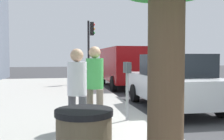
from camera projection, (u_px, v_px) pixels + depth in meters
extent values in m
plane|color=#38383A|center=(167.00, 135.00, 5.61)|extent=(80.00, 80.00, 0.00)
cylinder|color=gray|center=(127.00, 97.00, 6.30)|extent=(0.07, 0.07, 1.15)
cube|color=#383D42|center=(128.00, 68.00, 6.16)|extent=(0.16, 0.11, 0.26)
cube|color=#383D42|center=(126.00, 67.00, 6.36)|extent=(0.16, 0.11, 0.26)
cube|color=#268C33|center=(131.00, 67.00, 6.17)|extent=(0.10, 0.01, 0.10)
cube|color=#268C33|center=(128.00, 66.00, 6.37)|extent=(0.10, 0.01, 0.10)
cylinder|color=#726656|center=(90.00, 106.00, 5.92)|extent=(0.15, 0.15, 0.84)
cylinder|color=#726656|center=(100.00, 109.00, 5.62)|extent=(0.15, 0.15, 0.84)
cylinder|color=green|center=(95.00, 73.00, 5.73)|extent=(0.38, 0.38, 0.66)
sphere|color=tan|center=(95.00, 52.00, 5.71)|extent=(0.26, 0.26, 0.26)
cylinder|color=#47474C|center=(72.00, 114.00, 5.14)|extent=(0.15, 0.15, 0.80)
cylinder|color=#47474C|center=(83.00, 118.00, 4.87)|extent=(0.15, 0.15, 0.80)
cylinder|color=silver|center=(77.00, 79.00, 4.97)|extent=(0.37, 0.37, 0.64)
sphere|color=tan|center=(77.00, 55.00, 4.95)|extent=(0.25, 0.25, 0.25)
cube|color=silver|center=(172.00, 87.00, 8.46)|extent=(4.46, 1.99, 0.76)
cube|color=black|center=(175.00, 65.00, 8.23)|extent=(2.26, 1.77, 0.68)
cylinder|color=black|center=(135.00, 93.00, 9.74)|extent=(0.67, 0.24, 0.66)
cylinder|color=black|center=(179.00, 92.00, 10.04)|extent=(0.67, 0.24, 0.66)
cylinder|color=black|center=(163.00, 108.00, 6.93)|extent=(0.67, 0.24, 0.66)
cylinder|color=black|center=(222.00, 106.00, 7.23)|extent=(0.67, 0.24, 0.66)
cube|color=maroon|center=(124.00, 64.00, 14.46)|extent=(5.24, 2.10, 1.80)
cylinder|color=black|center=(103.00, 78.00, 15.99)|extent=(0.76, 0.23, 0.76)
cylinder|color=black|center=(133.00, 78.00, 16.34)|extent=(0.76, 0.23, 0.76)
cylinder|color=black|center=(113.00, 84.00, 12.67)|extent=(0.76, 0.23, 0.76)
cylinder|color=black|center=(151.00, 83.00, 13.03)|extent=(0.76, 0.23, 0.76)
cylinder|color=brown|center=(166.00, 85.00, 2.29)|extent=(0.32, 0.32, 2.58)
cylinder|color=black|center=(89.00, 52.00, 15.02)|extent=(0.12, 0.12, 3.60)
cube|color=black|center=(92.00, 29.00, 14.99)|extent=(0.24, 0.20, 0.76)
sphere|color=red|center=(94.00, 25.00, 15.00)|extent=(0.14, 0.14, 0.14)
sphere|color=orange|center=(94.00, 29.00, 15.01)|extent=(0.14, 0.14, 0.14)
sphere|color=green|center=(94.00, 33.00, 15.02)|extent=(0.14, 0.14, 0.14)
cylinder|color=black|center=(84.00, 112.00, 2.62)|extent=(0.59, 0.59, 0.06)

